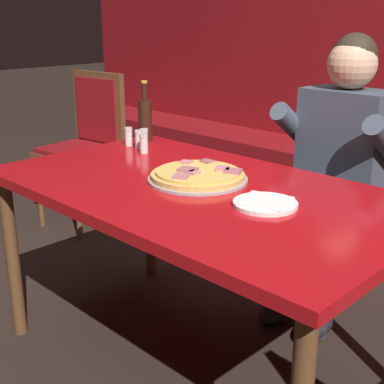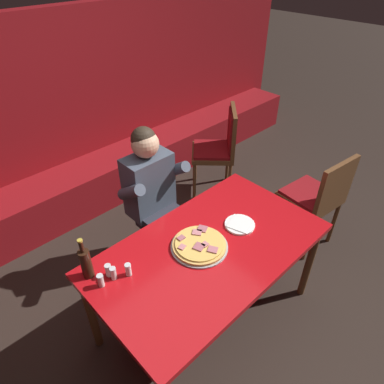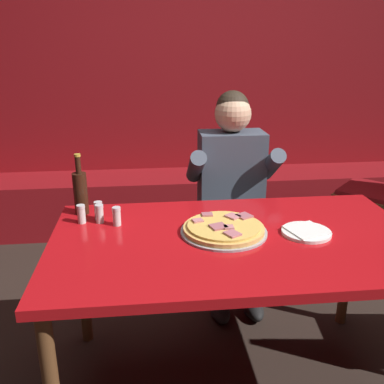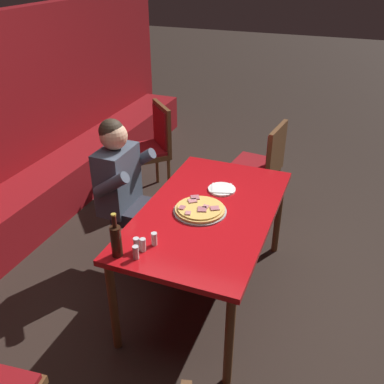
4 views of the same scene
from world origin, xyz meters
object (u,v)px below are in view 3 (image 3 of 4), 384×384
Objects in this scene: shaker_oregano at (99,211)px; beer_bottle at (80,192)px; diner_seated_blue_shirt at (233,191)px; shaker_red_pepper_flakes at (100,215)px; shaker_black_pepper at (81,215)px; shaker_parmesan at (117,217)px; plate_white_paper at (307,232)px; pizza at (224,229)px; main_dining_table at (236,252)px.

beer_bottle is at bearing 136.20° from shaker_oregano.
beer_bottle is 0.23× the size of diner_seated_blue_shirt.
shaker_red_pepper_flakes is (0.10, -0.12, -0.07)m from beer_bottle.
beer_bottle is at bearing 96.79° from shaker_black_pepper.
beer_bottle is at bearing 137.41° from shaker_parmesan.
beer_bottle is at bearing 160.79° from plate_white_paper.
diner_seated_blue_shirt reaches higher than pizza.
shaker_parmesan is (0.08, -0.04, 0.00)m from shaker_red_pepper_flakes.
diner_seated_blue_shirt is (0.81, 0.38, -0.16)m from beer_bottle.
diner_seated_blue_shirt is (0.80, 0.50, -0.09)m from shaker_black_pepper.
shaker_parmesan is (-0.46, 0.13, 0.02)m from pizza.
shaker_parmesan is 0.84m from diner_seated_blue_shirt.
shaker_black_pepper is (0.01, -0.12, -0.07)m from beer_bottle.
shaker_red_pepper_flakes is 0.09m from shaker_parmesan.
pizza is at bearing -15.59° from shaker_black_pepper.
main_dining_table is 5.34× the size of beer_bottle.
shaker_oregano is 0.04m from shaker_red_pepper_flakes.
diner_seated_blue_shirt reaches higher than shaker_red_pepper_flakes.
diner_seated_blue_shirt is at bearing 103.33° from plate_white_paper.
shaker_oregano is 0.87m from diner_seated_blue_shirt.
plate_white_paper reaches higher than main_dining_table.
shaker_red_pepper_flakes is (-0.59, 0.22, 0.11)m from main_dining_table.
shaker_oregano is at bearing 156.79° from main_dining_table.
diner_seated_blue_shirt is at bearing 34.95° from shaker_red_pepper_flakes.
diner_seated_blue_shirt is at bearing 25.02° from beer_bottle.
beer_bottle reaches higher than shaker_parmesan.
plate_white_paper is at bearing -13.12° from shaker_black_pepper.
shaker_black_pepper and shaker_parmesan have the same top height.
shaker_oregano is at bearing 163.86° from plate_white_paper.
main_dining_table is 18.14× the size of shaker_oregano.
pizza is at bearing -104.89° from diner_seated_blue_shirt.
beer_bottle is 0.14m from shaker_oregano.
diner_seated_blue_shirt is (0.73, 0.46, -0.09)m from shaker_oregano.
beer_bottle reaches higher than pizza.
main_dining_table is at bearing 179.08° from plate_white_paper.
pizza is 4.34× the size of shaker_oregano.
shaker_black_pepper is 0.07× the size of diner_seated_blue_shirt.
beer_bottle is at bearing 127.90° from shaker_red_pepper_flakes.
plate_white_paper is 0.83m from shaker_parmesan.
diner_seated_blue_shirt is at bearing 79.59° from main_dining_table.
main_dining_table is at bearing -26.40° from beer_bottle.
shaker_oregano is at bearing 102.08° from shaker_red_pepper_flakes.
plate_white_paper is 1.00m from shaker_black_pepper.
shaker_parmesan is at bearing -139.82° from diner_seated_blue_shirt.
shaker_oregano reaches higher than pizza.
shaker_red_pepper_flakes is (0.01, -0.04, 0.00)m from shaker_oregano.
shaker_black_pepper is (-0.62, 0.17, 0.02)m from pizza.
shaker_oregano is at bearing 138.67° from shaker_parmesan.
shaker_black_pepper is at bearing 161.64° from main_dining_table.
shaker_parmesan is at bearing 167.27° from plate_white_paper.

